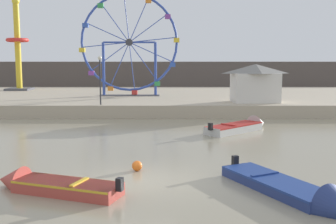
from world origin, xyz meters
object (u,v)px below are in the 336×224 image
object	(u,v)px
drop_tower_yellow_tower	(16,50)
mooring_buoy_orange	(136,166)
motorboat_navy_blue	(299,194)
motorboat_pale_grey	(242,126)
motorboat_faded_red	(45,185)
ferris_wheel_blue_frame	(128,44)
carnival_booth_white_ticket	(254,82)
promenade_lamp_near	(99,73)

from	to	relation	value
drop_tower_yellow_tower	mooring_buoy_orange	distance (m)	37.15
motorboat_navy_blue	motorboat_pale_grey	bearing A→B (deg)	151.35
drop_tower_yellow_tower	mooring_buoy_orange	world-z (taller)	drop_tower_yellow_tower
motorboat_faded_red	ferris_wheel_blue_frame	distance (m)	28.20
carnival_booth_white_ticket	motorboat_pale_grey	bearing A→B (deg)	-111.87
motorboat_pale_grey	motorboat_faded_red	bearing A→B (deg)	-169.58
motorboat_faded_red	mooring_buoy_orange	bearing A→B (deg)	-118.82
motorboat_faded_red	carnival_booth_white_ticket	world-z (taller)	carnival_booth_white_ticket
ferris_wheel_blue_frame	carnival_booth_white_ticket	world-z (taller)	ferris_wheel_blue_frame
ferris_wheel_blue_frame	drop_tower_yellow_tower	world-z (taller)	drop_tower_yellow_tower
promenade_lamp_near	mooring_buoy_orange	xyz separation A→B (m)	(4.19, -16.41, -3.39)
motorboat_navy_blue	mooring_buoy_orange	size ratio (longest dim) A/B	13.75
drop_tower_yellow_tower	carnival_booth_white_ticket	world-z (taller)	drop_tower_yellow_tower
mooring_buoy_orange	motorboat_pale_grey	bearing A→B (deg)	57.98
motorboat_pale_grey	mooring_buoy_orange	bearing A→B (deg)	-165.40
ferris_wheel_blue_frame	motorboat_navy_blue	bearing A→B (deg)	-73.69
motorboat_navy_blue	carnival_booth_white_ticket	world-z (taller)	carnival_booth_white_ticket
carnival_booth_white_ticket	promenade_lamp_near	bearing A→B (deg)	-176.43
motorboat_navy_blue	drop_tower_yellow_tower	size ratio (longest dim) A/B	0.55
motorboat_navy_blue	motorboat_faded_red	world-z (taller)	motorboat_navy_blue
motorboat_navy_blue	drop_tower_yellow_tower	bearing A→B (deg)	-174.58
mooring_buoy_orange	ferris_wheel_blue_frame	bearing A→B (deg)	95.95
motorboat_faded_red	promenade_lamp_near	bearing A→B (deg)	-66.77
motorboat_navy_blue	motorboat_pale_grey	world-z (taller)	motorboat_pale_grey
motorboat_navy_blue	carnival_booth_white_ticket	xyz separation A→B (m)	(3.06, 22.06, 2.53)
motorboat_faded_red	ferris_wheel_blue_frame	bearing A→B (deg)	-71.15
motorboat_navy_blue	promenade_lamp_near	xyz separation A→B (m)	(-9.95, 20.06, 3.40)
carnival_booth_white_ticket	promenade_lamp_near	xyz separation A→B (m)	(-13.01, -2.00, 0.87)
motorboat_faded_red	promenade_lamp_near	distance (m)	19.42
motorboat_pale_grey	mooring_buoy_orange	size ratio (longest dim) A/B	11.44
motorboat_navy_blue	promenade_lamp_near	size ratio (longest dim) A/B	1.53
carnival_booth_white_ticket	mooring_buoy_orange	xyz separation A→B (m)	(-8.82, -18.41, -2.52)
motorboat_faded_red	carnival_booth_white_ticket	xyz separation A→B (m)	(11.86, 21.09, 2.50)
motorboat_pale_grey	mooring_buoy_orange	xyz separation A→B (m)	(-6.33, -10.13, -0.06)
promenade_lamp_near	drop_tower_yellow_tower	bearing A→B (deg)	127.45
motorboat_faded_red	ferris_wheel_blue_frame	xyz separation A→B (m)	(0.45, 27.56, 5.96)
motorboat_faded_red	drop_tower_yellow_tower	xyz separation A→B (m)	(-13.63, 35.39, 5.64)
motorboat_navy_blue	ferris_wheel_blue_frame	world-z (taller)	ferris_wheel_blue_frame
motorboat_pale_grey	ferris_wheel_blue_frame	distance (m)	18.23
motorboat_pale_grey	motorboat_faded_red	xyz separation A→B (m)	(-9.38, -12.81, -0.04)
motorboat_navy_blue	motorboat_pale_grey	distance (m)	13.80
motorboat_pale_grey	drop_tower_yellow_tower	bearing A→B (deg)	92.16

